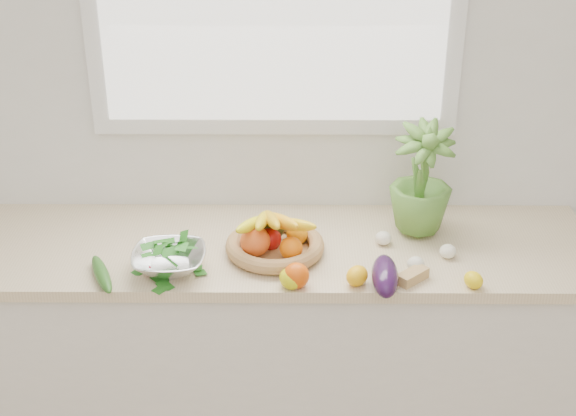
{
  "coord_description": "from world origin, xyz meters",
  "views": [
    {
      "loc": [
        0.07,
        -0.47,
        2.28
      ],
      "look_at": [
        0.05,
        1.93,
        1.05
      ],
      "focal_mm": 50.0,
      "sensor_mm": 36.0,
      "label": 1
    }
  ],
  "objects_px": {
    "eggplant": "(385,276)",
    "cucumber": "(102,274)",
    "apple": "(270,239)",
    "colander_with_spinach": "(169,256)",
    "fruit_basket": "(274,240)",
    "potted_herb": "(422,178)"
  },
  "relations": [
    {
      "from": "fruit_basket",
      "to": "colander_with_spinach",
      "type": "relative_size",
      "value": 1.65
    },
    {
      "from": "fruit_basket",
      "to": "potted_herb",
      "type": "bearing_deg",
      "value": 16.32
    },
    {
      "from": "fruit_basket",
      "to": "colander_with_spinach",
      "type": "distance_m",
      "value": 0.36
    },
    {
      "from": "potted_herb",
      "to": "cucumber",
      "type": "bearing_deg",
      "value": -163.0
    },
    {
      "from": "apple",
      "to": "fruit_basket",
      "type": "xyz_separation_m",
      "value": [
        0.01,
        -0.03,
        0.01
      ]
    },
    {
      "from": "eggplant",
      "to": "potted_herb",
      "type": "height_order",
      "value": "potted_herb"
    },
    {
      "from": "colander_with_spinach",
      "to": "fruit_basket",
      "type": "bearing_deg",
      "value": 21.05
    },
    {
      "from": "cucumber",
      "to": "fruit_basket",
      "type": "height_order",
      "value": "fruit_basket"
    },
    {
      "from": "apple",
      "to": "fruit_basket",
      "type": "height_order",
      "value": "fruit_basket"
    },
    {
      "from": "apple",
      "to": "potted_herb",
      "type": "distance_m",
      "value": 0.56
    },
    {
      "from": "eggplant",
      "to": "colander_with_spinach",
      "type": "distance_m",
      "value": 0.7
    },
    {
      "from": "apple",
      "to": "fruit_basket",
      "type": "bearing_deg",
      "value": -61.84
    },
    {
      "from": "colander_with_spinach",
      "to": "eggplant",
      "type": "bearing_deg",
      "value": -7.13
    },
    {
      "from": "apple",
      "to": "cucumber",
      "type": "relative_size",
      "value": 0.33
    },
    {
      "from": "eggplant",
      "to": "fruit_basket",
      "type": "relative_size",
      "value": 0.55
    },
    {
      "from": "eggplant",
      "to": "cucumber",
      "type": "distance_m",
      "value": 0.9
    },
    {
      "from": "apple",
      "to": "colander_with_spinach",
      "type": "relative_size",
      "value": 0.32
    },
    {
      "from": "potted_herb",
      "to": "eggplant",
      "type": "bearing_deg",
      "value": -112.85
    },
    {
      "from": "fruit_basket",
      "to": "colander_with_spinach",
      "type": "height_order",
      "value": "fruit_basket"
    },
    {
      "from": "apple",
      "to": "potted_herb",
      "type": "bearing_deg",
      "value": 13.21
    },
    {
      "from": "eggplant",
      "to": "potted_herb",
      "type": "xyz_separation_m",
      "value": [
        0.15,
        0.36,
        0.17
      ]
    },
    {
      "from": "apple",
      "to": "colander_with_spinach",
      "type": "bearing_deg",
      "value": -154.23
    }
  ]
}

